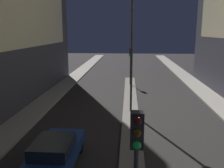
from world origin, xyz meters
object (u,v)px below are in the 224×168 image
Objects in this scene: traffic_light_mid at (131,58)px; street_lamp at (132,29)px; traffic_light_near at (136,155)px; car_left_lane at (55,153)px.

street_lamp is (0.00, -9.50, 3.02)m from traffic_light_mid.
traffic_light_mid is 0.43× the size of street_lamp.
traffic_light_near is 6.26m from car_left_lane.
traffic_light_near is 12.90m from street_lamp.
street_lamp is (0.00, 12.54, 3.02)m from traffic_light_near.
car_left_lane is (-3.47, -17.43, -2.45)m from traffic_light_mid.
car_left_lane is at bearing 126.96° from traffic_light_near.
street_lamp is 10.24m from car_left_lane.
street_lamp reaches higher than car_left_lane.
traffic_light_mid is at bearing 90.00° from street_lamp.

